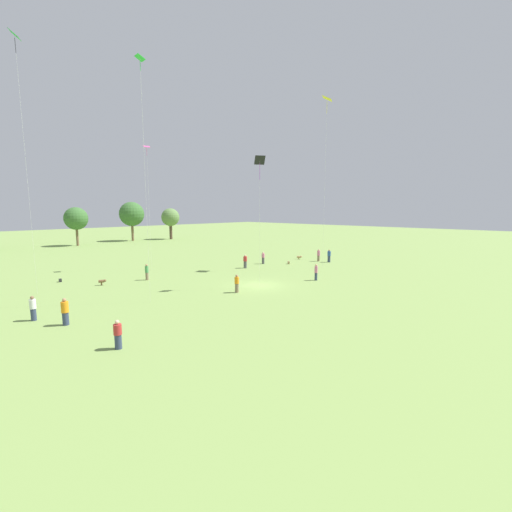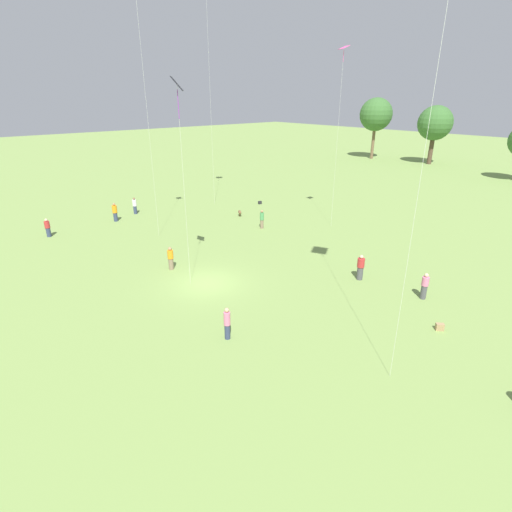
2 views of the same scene
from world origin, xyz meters
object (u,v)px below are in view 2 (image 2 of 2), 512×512
(person_1, at_px, (171,258))
(picnic_bag_1, at_px, (260,203))
(kite_2, at_px, (137,13))
(kite_4, at_px, (343,62))
(dog_1, at_px, (240,212))
(person_5, at_px, (227,323))
(person_3, at_px, (48,228))
(person_2, at_px, (262,219))
(person_4, at_px, (135,206))
(picnic_bag_0, at_px, (440,327))
(kite_0, at_px, (178,93))
(person_7, at_px, (115,212))
(person_0, at_px, (425,286))
(person_9, at_px, (360,268))

(person_1, distance_m, picnic_bag_1, 19.37)
(kite_2, relative_size, kite_4, 1.25)
(dog_1, bearing_deg, person_5, 82.04)
(person_3, height_order, person_5, person_5)
(person_2, relative_size, person_4, 1.00)
(kite_2, height_order, picnic_bag_0, kite_2)
(kite_0, bearing_deg, dog_1, 29.87)
(person_7, xyz_separation_m, kite_4, (14.73, 14.83, 13.11))
(person_5, height_order, kite_2, kite_2)
(person_0, bearing_deg, person_3, 42.95)
(person_1, distance_m, person_2, 11.45)
(person_2, height_order, picnic_bag_0, person_2)
(picnic_bag_1, bearing_deg, kite_4, -1.29)
(person_7, bearing_deg, kite_0, -133.80)
(person_9, bearing_deg, picnic_bag_1, -152.91)
(person_2, distance_m, person_7, 14.46)
(kite_4, bearing_deg, picnic_bag_0, 29.48)
(person_0, xyz_separation_m, person_9, (-4.15, -0.63, 0.03))
(person_7, xyz_separation_m, kite_2, (6.73, 1.06, 16.07))
(kite_0, height_order, picnic_bag_1, kite_0)
(kite_0, bearing_deg, person_7, 73.72)
(person_3, bearing_deg, person_0, -116.13)
(person_4, bearing_deg, person_5, -40.12)
(person_3, xyz_separation_m, person_4, (-1.83, 8.90, 0.06))
(person_2, height_order, kite_0, kite_0)
(person_0, height_order, dog_1, person_0)
(person_1, bearing_deg, kite_4, -121.17)
(picnic_bag_1, bearing_deg, kite_2, -80.03)
(kite_0, bearing_deg, kite_2, 63.53)
(person_1, xyz_separation_m, person_5, (9.56, -2.23, 0.07))
(person_0, height_order, person_9, person_9)
(person_0, relative_size, person_4, 0.97)
(person_0, height_order, kite_4, kite_4)
(person_9, distance_m, kite_4, 17.71)
(person_0, bearing_deg, person_7, 31.13)
(person_3, height_order, picnic_bag_1, person_3)
(person_7, bearing_deg, person_4, -12.43)
(person_0, bearing_deg, person_9, 24.51)
(person_4, distance_m, dog_1, 10.96)
(dog_1, bearing_deg, kite_4, 152.01)
(picnic_bag_1, bearing_deg, person_2, -40.23)
(person_0, relative_size, person_2, 0.97)
(person_7, bearing_deg, kite_2, -118.13)
(person_0, distance_m, person_7, 28.76)
(person_1, height_order, person_4, person_4)
(person_2, relative_size, person_7, 0.95)
(person_5, bearing_deg, dog_1, -97.94)
(person_0, relative_size, picnic_bag_1, 4.12)
(person_1, bearing_deg, person_3, -9.17)
(person_5, xyz_separation_m, kite_2, (-16.67, 5.05, 16.07))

